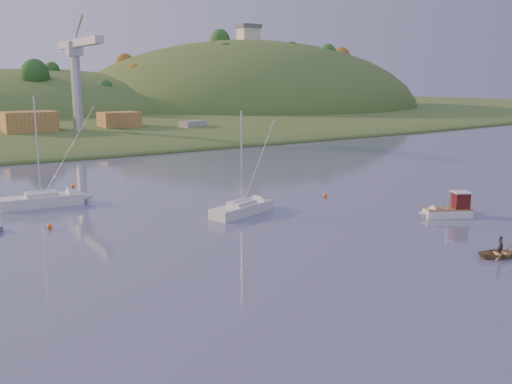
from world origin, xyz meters
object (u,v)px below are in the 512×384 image
red_tender (461,211)px  sailboat_near (242,208)px  sailboat_far (41,200)px  canoe (500,253)px  fishing_boat (444,210)px

red_tender → sailboat_near: bearing=136.7°
sailboat_near → sailboat_far: size_ratio=0.89×
sailboat_near → sailboat_far: 23.29m
sailboat_far → canoe: sailboat_far is taller
fishing_boat → sailboat_far: sailboat_far is taller
red_tender → fishing_boat: bearing=169.9°
canoe → sailboat_far: bearing=55.3°
sailboat_far → red_tender: (37.34, -28.25, -0.53)m
canoe → red_tender: red_tender is taller
sailboat_near → canoe: 26.13m
sailboat_far → canoe: bearing=-52.1°
sailboat_far → red_tender: 46.83m
sailboat_near → canoe: bearing=-86.3°
fishing_boat → red_tender: 2.96m
fishing_boat → canoe: size_ratio=1.71×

